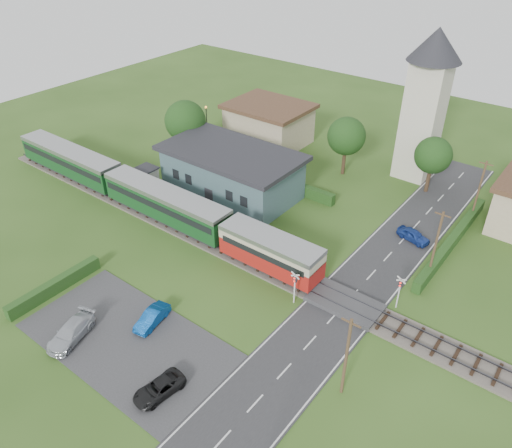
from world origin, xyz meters
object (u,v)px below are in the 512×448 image
Objects in this scene: station_building at (232,172)px; crossing_signal_far at (400,288)px; train at (145,194)px; car_park_blue at (152,318)px; pedestrian_far at (169,189)px; pedestrian_near at (232,221)px; car_park_silver at (71,332)px; house_west at (269,123)px; car_on_road at (413,235)px; car_park_dark at (159,388)px; church_tower at (427,95)px; crossing_signal_near at (295,283)px; equipment_hut at (147,178)px.

station_building is 24.51m from crossing_signal_far.
train is 12.05× the size of car_park_blue.
station_building is 10.78× the size of pedestrian_far.
car_park_silver is at bearing 95.43° from pedestrian_near.
house_west is at bearing 144.23° from crossing_signal_far.
train is at bearing 129.09° from car_park_blue.
car_on_road is at bearing -22.06° from house_west.
car_park_silver is (9.56, -16.50, -1.44)m from train.
car_park_dark is 2.49× the size of pedestrian_near.
church_tower is (19.63, 26.00, 8.05)m from train.
house_west reaches higher than train.
car_park_dark is (5.52, -4.44, -0.06)m from car_park_blue.
station_building reaches higher than crossing_signal_near.
train reaches higher than crossing_signal_far.
church_tower is 3.86× the size of car_park_silver.
train is at bearing 173.47° from crossing_signal_near.
pedestrian_far is at bearing -89.48° from house_west.
car_on_road is (-2.82, 10.16, -1.51)m from crossing_signal_far.
station_building is 7.46m from pedestrian_far.
pedestrian_near reaches higher than car_park_blue.
station_building is 4.46× the size of car_park_blue.
car_park_blue is at bearing -40.80° from train.
pedestrian_near reaches higher than car_park_silver.
crossing_signal_near is at bearing -87.18° from church_tower.
crossing_signal_far is 2.15× the size of pedestrian_near.
church_tower is at bearing 8.53° from house_west.
car_park_dark is (-9.39, -18.33, -1.53)m from crossing_signal_far.
church_tower is at bearing -106.71° from pedestrian_near.
church_tower is 17.50m from car_on_road.
church_tower is 44.69m from car_park_silver.
car_park_dark is at bearing -63.74° from house_west.
equipment_hut is at bearing 121.75° from car_on_road.
crossing_signal_near is at bearing -113.92° from pedestrian_far.
church_tower reaches higher than equipment_hut.
car_park_blue is 20.20m from pedestrian_far.
train reaches higher than car_park_dark.
pedestrian_far is at bearing 5.47° from equipment_hut.
crossing_signal_near reaches higher than car_park_silver.
pedestrian_near is at bearing -49.71° from station_building.
train is 19.12m from car_park_silver.
station_building is at bearing 127.56° from car_park_dark.
church_tower is 26.39m from crossing_signal_far.
train reaches higher than crossing_signal_near.
station_building reaches higher than pedestrian_far.
church_tower reaches higher than train.
car_park_silver is (-15.85, -29.06, 0.11)m from car_on_road.
car_park_silver is 22.26m from pedestrian_far.
house_west is 7.09× the size of pedestrian_near.
station_building is 10.50× the size of pedestrian_near.
crossing_signal_near is (21.40, -25.41, -0.65)m from house_west.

